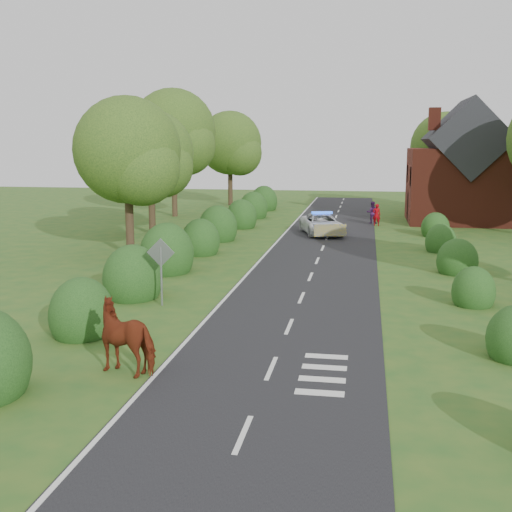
% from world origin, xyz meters
% --- Properties ---
extents(ground, '(120.00, 120.00, 0.00)m').
position_xyz_m(ground, '(0.00, 0.00, 0.00)').
color(ground, '#295820').
extents(road, '(6.00, 70.00, 0.02)m').
position_xyz_m(road, '(0.00, 15.00, 0.01)').
color(road, black).
rests_on(road, ground).
extents(road_markings, '(4.96, 70.00, 0.01)m').
position_xyz_m(road_markings, '(-1.60, 12.93, 0.03)').
color(road_markings, white).
rests_on(road_markings, road).
extents(hedgerow_left, '(2.75, 50.41, 3.00)m').
position_xyz_m(hedgerow_left, '(-6.51, 11.69, 0.75)').
color(hedgerow_left, '#1A3E16').
rests_on(hedgerow_left, ground).
extents(hedgerow_right, '(2.10, 45.78, 2.10)m').
position_xyz_m(hedgerow_right, '(6.60, 11.21, 0.55)').
color(hedgerow_right, '#1A3E16').
rests_on(hedgerow_right, ground).
extents(tree_left_a, '(5.74, 5.60, 8.38)m').
position_xyz_m(tree_left_a, '(-9.75, 11.86, 5.34)').
color(tree_left_a, '#332316').
rests_on(tree_left_a, ground).
extents(tree_left_b, '(5.74, 5.60, 8.07)m').
position_xyz_m(tree_left_b, '(-11.25, 19.86, 5.04)').
color(tree_left_b, '#332316').
rests_on(tree_left_b, ground).
extents(tree_left_c, '(6.97, 6.80, 10.22)m').
position_xyz_m(tree_left_c, '(-12.70, 29.83, 6.53)').
color(tree_left_c, '#332316').
rests_on(tree_left_c, ground).
extents(tree_left_d, '(6.15, 6.00, 8.89)m').
position_xyz_m(tree_left_d, '(-10.23, 39.85, 5.64)').
color(tree_left_d, '#332316').
rests_on(tree_left_d, ground).
extents(tree_right_c, '(6.15, 6.00, 8.58)m').
position_xyz_m(tree_right_c, '(9.27, 37.85, 5.34)').
color(tree_right_c, '#332316').
rests_on(tree_right_c, ground).
extents(road_sign, '(1.06, 0.08, 2.53)m').
position_xyz_m(road_sign, '(-5.00, 2.00, 1.65)').
color(road_sign, gray).
rests_on(road_sign, ground).
extents(house, '(8.00, 7.40, 9.17)m').
position_xyz_m(house, '(9.49, 30.00, 3.79)').
color(house, maroon).
rests_on(house, ground).
extents(cow, '(2.47, 1.70, 1.60)m').
position_xyz_m(cow, '(-3.69, -4.71, 0.80)').
color(cow, '#622A13').
rests_on(cow, ground).
extents(police_van, '(3.52, 5.34, 1.51)m').
position_xyz_m(police_van, '(-0.45, 21.58, 0.68)').
color(police_van, silver).
rests_on(police_van, ground).
extents(pedestrian_red, '(0.61, 0.43, 1.59)m').
position_xyz_m(pedestrian_red, '(3.13, 26.73, 0.79)').
color(pedestrian_red, '#96050D').
rests_on(pedestrian_red, ground).
extents(pedestrian_purple, '(0.83, 0.66, 1.64)m').
position_xyz_m(pedestrian_purple, '(2.83, 27.98, 0.82)').
color(pedestrian_purple, '#41194C').
rests_on(pedestrian_purple, ground).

